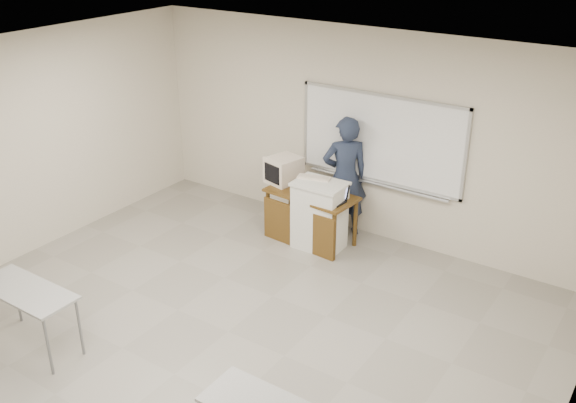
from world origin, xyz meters
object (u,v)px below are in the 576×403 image
Objects in this scene: crt_monitor at (284,170)px; presenter at (345,177)px; mouse at (316,200)px; keyboard at (314,178)px; whiteboard at (380,140)px; laptop at (335,197)px; instructor_desk at (307,211)px; podium at (319,215)px.

crt_monitor is 0.26× the size of presenter.
mouse is 0.19× the size of keyboard.
mouse is (-0.50, -0.87, -0.71)m from whiteboard.
presenter reaches higher than mouse.
mouse is at bearing -135.83° from laptop.
whiteboard is 28.65× the size of mouse.
instructor_desk is 14.91× the size of mouse.
instructor_desk is 0.74m from presenter.
keyboard reaches higher than laptop.
laptop is 0.18× the size of presenter.
presenter reaches higher than laptop.
whiteboard is 0.75m from presenter.
laptop is at bearing -18.51° from keyboard.
podium is at bearing 7.31° from instructor_desk.
whiteboard reaches higher than mouse.
whiteboard is 1.34m from podium.
podium is 0.37m from laptop.
laptop is at bearing 64.89° from presenter.
crt_monitor is at bearing 161.54° from instructor_desk.
laptop reaches higher than mouse.
crt_monitor is (-0.75, 0.23, 0.44)m from podium.
presenter is at bearing 82.38° from podium.
podium is 0.29m from mouse.
keyboard is at bearing -133.38° from whiteboard.
keyboard is at bearing 151.22° from podium.
laptop is (-0.30, -0.70, -0.67)m from whiteboard.
instructor_desk is 0.50m from laptop.
keyboard is (-0.15, 0.18, 0.24)m from mouse.
podium is 0.70m from presenter.
podium is at bearing -2.28° from crt_monitor.
instructor_desk is 1.30× the size of podium.
podium is 0.90m from crt_monitor.
crt_monitor is 1.02× the size of keyboard.
keyboard is 0.55m from presenter.
crt_monitor is 5.38× the size of mouse.
podium reaches higher than laptop.
presenter is at bearing 107.68° from mouse.
whiteboard reaches higher than crt_monitor.
podium is 3.12× the size of laptop.
keyboard is at bearing 0.83° from crt_monitor.
presenter reaches higher than crt_monitor.
podium is at bearing 43.52° from presenter.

